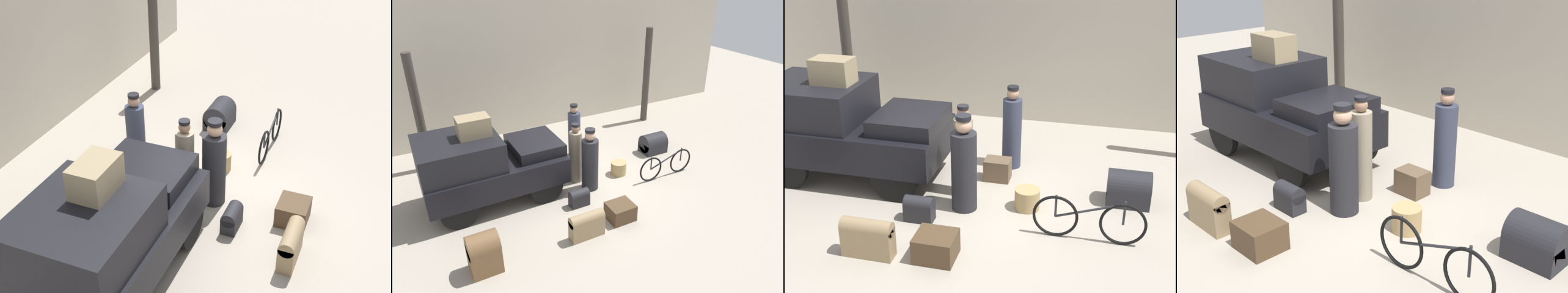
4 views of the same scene
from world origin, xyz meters
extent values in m
plane|color=#A89E8E|center=(0.00, 0.00, 0.00)|extent=(30.00, 30.00, 0.00)
cube|color=beige|center=(0.00, 4.08, 2.25)|extent=(16.00, 0.15, 4.50)
cylinder|color=#38332D|center=(-3.40, 2.77, 1.61)|extent=(0.23, 0.23, 3.22)
cylinder|color=black|center=(-1.17, 1.25, 0.41)|extent=(0.82, 0.12, 0.82)
cylinder|color=black|center=(-1.17, -0.27, 0.41)|extent=(0.82, 0.12, 0.82)
cylinder|color=black|center=(-3.18, 1.25, 0.41)|extent=(0.82, 0.12, 0.82)
cylinder|color=black|center=(-3.18, -0.27, 0.41)|extent=(0.82, 0.12, 0.82)
cube|color=black|center=(-2.17, 0.49, 0.74)|extent=(3.23, 1.69, 0.63)
cube|color=black|center=(-2.90, 0.49, 1.40)|extent=(1.78, 1.55, 0.69)
cube|color=black|center=(-1.12, 0.49, 1.19)|extent=(1.13, 1.32, 0.28)
torus|color=black|center=(2.56, -0.69, 0.34)|extent=(0.69, 0.04, 0.69)
torus|color=black|center=(1.58, -0.69, 0.34)|extent=(0.69, 0.04, 0.69)
cylinder|color=#232328|center=(2.07, -0.69, 0.51)|extent=(1.00, 0.04, 0.37)
cylinder|color=#232328|center=(1.58, -0.69, 0.52)|extent=(0.04, 0.04, 0.35)
cylinder|color=#232328|center=(2.56, -0.69, 0.54)|extent=(0.04, 0.04, 0.38)
cylinder|color=tan|center=(1.04, 0.02, 0.18)|extent=(0.41, 0.41, 0.35)
cylinder|color=#232328|center=(0.04, -0.21, 0.67)|extent=(0.42, 0.42, 1.34)
sphere|color=tan|center=(0.04, -0.21, 1.47)|extent=(0.26, 0.26, 0.26)
cylinder|color=black|center=(0.04, -0.21, 1.60)|extent=(0.25, 0.25, 0.07)
cylinder|color=#33384C|center=(0.48, 1.53, 0.67)|extent=(0.36, 0.36, 1.34)
sphere|color=tan|center=(0.48, 1.53, 1.45)|extent=(0.22, 0.22, 0.22)
cylinder|color=black|center=(0.48, 1.53, 1.57)|extent=(0.21, 0.21, 0.06)
cylinder|color=gray|center=(-0.11, 0.27, 0.69)|extent=(0.33, 0.33, 1.38)
sphere|color=#936B51|center=(-0.11, 0.27, 1.48)|extent=(0.20, 0.20, 0.20)
cylinder|color=black|center=(-0.11, 0.27, 1.59)|extent=(0.19, 0.19, 0.06)
cube|color=#232328|center=(2.65, 0.62, 0.16)|extent=(0.71, 0.54, 0.31)
cylinder|color=#232328|center=(2.65, 0.62, 0.31)|extent=(0.71, 0.54, 0.54)
cube|color=#937A56|center=(-0.93, -1.83, 0.23)|extent=(0.75, 0.25, 0.47)
cylinder|color=#937A56|center=(-0.93, -1.83, 0.47)|extent=(0.75, 0.25, 0.25)
cube|color=#4C3823|center=(0.02, -1.65, 0.19)|extent=(0.57, 0.51, 0.38)
cube|color=#232328|center=(-0.55, -0.75, 0.15)|extent=(0.46, 0.25, 0.29)
cylinder|color=#232328|center=(-0.55, -0.75, 0.29)|extent=(0.46, 0.25, 0.25)
cube|color=brown|center=(0.35, 0.92, 0.20)|extent=(0.46, 0.35, 0.40)
cube|color=#9E8966|center=(-2.50, 0.49, 1.97)|extent=(0.70, 0.47, 0.45)
camera|label=1|loc=(-7.32, -2.85, 5.94)|focal=50.00mm
camera|label=2|loc=(-3.94, -7.38, 5.35)|focal=35.00mm
camera|label=3|loc=(2.18, -7.74, 4.61)|focal=50.00mm
camera|label=4|loc=(5.33, -4.91, 3.79)|focal=50.00mm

